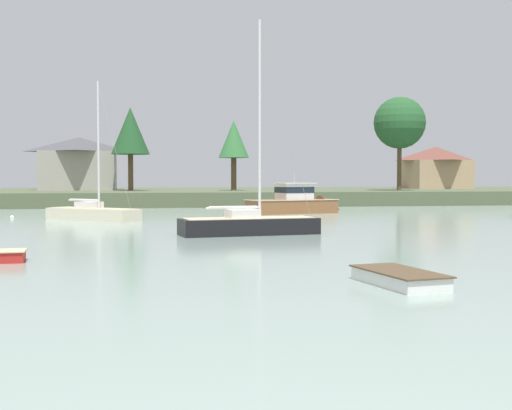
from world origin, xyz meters
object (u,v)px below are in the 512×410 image
(dinghy_white, at_px, (399,280))
(mooring_buoy_white, at_px, (12,217))
(sailboat_black, at_px, (249,230))
(cruiser_wood, at_px, (300,206))
(sailboat_cream, at_px, (93,217))

(dinghy_white, height_order, mooring_buoy_white, dinghy_white)
(sailboat_black, height_order, dinghy_white, sailboat_black)
(mooring_buoy_white, bearing_deg, cruiser_wood, 8.03)
(sailboat_cream, distance_m, mooring_buoy_white, 7.85)
(sailboat_black, distance_m, dinghy_white, 19.71)
(sailboat_black, bearing_deg, cruiser_wood, 69.22)
(sailboat_black, height_order, sailboat_cream, sailboat_black)
(sailboat_black, distance_m, sailboat_cream, 18.83)
(sailboat_cream, height_order, mooring_buoy_white, sailboat_cream)
(mooring_buoy_white, bearing_deg, sailboat_cream, -27.90)
(cruiser_wood, height_order, dinghy_white, cruiser_wood)
(cruiser_wood, height_order, mooring_buoy_white, cruiser_wood)
(dinghy_white, bearing_deg, sailboat_cream, 108.81)
(sailboat_black, bearing_deg, sailboat_cream, 123.23)
(sailboat_cream, xyz_separation_m, cruiser_wood, (19.08, 7.34, 0.39))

